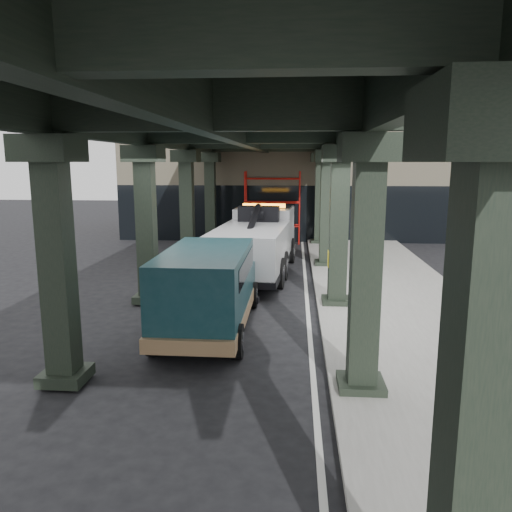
% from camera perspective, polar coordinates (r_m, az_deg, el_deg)
% --- Properties ---
extents(ground, '(90.00, 90.00, 0.00)m').
position_cam_1_polar(ground, '(14.09, -0.90, -7.94)').
color(ground, black).
rests_on(ground, ground).
extents(sidewalk, '(5.00, 40.00, 0.15)m').
position_cam_1_polar(sidewalk, '(16.24, 15.88, -5.54)').
color(sidewalk, gray).
rests_on(sidewalk, ground).
extents(lane_stripe, '(0.12, 38.00, 0.01)m').
position_cam_1_polar(lane_stripe, '(15.94, 5.90, -5.75)').
color(lane_stripe, silver).
rests_on(lane_stripe, ground).
extents(viaduct, '(7.40, 32.00, 6.40)m').
position_cam_1_polar(viaduct, '(15.41, -1.78, 14.26)').
color(viaduct, black).
rests_on(viaduct, ground).
extents(building, '(22.00, 10.00, 8.00)m').
position_cam_1_polar(building, '(33.30, 5.84, 9.77)').
color(building, '#C6B793').
rests_on(building, ground).
extents(scaffolding, '(3.08, 0.88, 4.00)m').
position_cam_1_polar(scaffolding, '(28.06, 1.90, 5.79)').
color(scaffolding, red).
rests_on(scaffolding, ground).
extents(tow_truck, '(3.11, 8.86, 2.85)m').
position_cam_1_polar(tow_truck, '(20.23, 0.17, 1.85)').
color(tow_truck, black).
rests_on(tow_truck, ground).
extents(towed_van, '(2.29, 5.64, 2.28)m').
position_cam_1_polar(towed_van, '(13.33, -5.49, -3.58)').
color(towed_van, '#103239').
rests_on(towed_van, ground).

